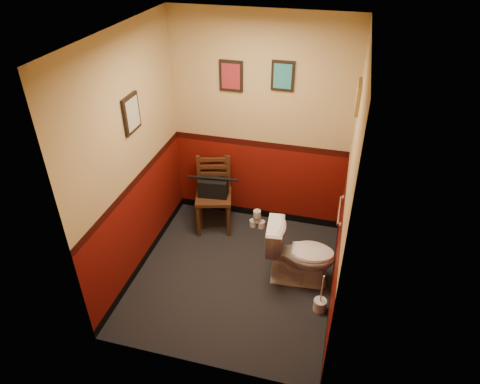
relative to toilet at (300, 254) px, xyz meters
The scene contains 17 objects.
floor 0.82m from the toilet, 169.93° to the right, with size 2.20×2.40×0.00m, color black.
ceiling 2.44m from the toilet, 169.93° to the right, with size 2.20×2.40×0.00m, color silver.
wall_back 1.62m from the toilet, 123.88° to the left, with size 2.20×2.70×0.00m, color #5F0E08.
wall_front 1.80m from the toilet, 118.47° to the right, with size 2.20×2.70×0.00m, color #5F0E08.
wall_left 2.07m from the toilet, behind, with size 2.40×2.70×0.00m, color #5F0E08.
wall_right 1.05m from the toilet, 18.59° to the right, with size 2.40×2.70×0.00m, color #5F0E08.
grab_bar 0.68m from the toilet, 19.27° to the left, with size 0.05×0.56×0.06m.
framed_print_back_a 2.17m from the toilet, 135.49° to the left, with size 0.28×0.04×0.36m.
framed_print_back_b 1.99m from the toilet, 114.08° to the left, with size 0.26×0.04×0.34m.
framed_print_left 2.33m from the toilet, behind, with size 0.04×0.30×0.38m.
framed_print_right 1.77m from the toilet, 52.72° to the left, with size 0.04×0.34×0.28m.
toilet is the anchor object (origin of this frame).
toilet_brush 0.57m from the toilet, 54.03° to the right, with size 0.14×0.14×0.49m.
chair_left 1.55m from the toilet, 145.78° to the left, with size 0.53×0.53×0.89m.
chair_right 1.44m from the toilet, 149.07° to the left, with size 0.55×0.55×0.96m.
handbag 1.43m from the toilet, 150.30° to the left, with size 0.38×0.22×0.27m.
tp_stack 1.10m from the toilet, 128.96° to the left, with size 0.21×0.13×0.27m.
Camera 1 is at (0.98, -3.48, 3.54)m, focal length 32.00 mm.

